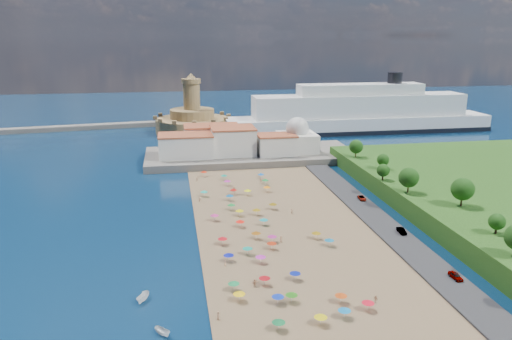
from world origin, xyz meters
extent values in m
plane|color=#071938|center=(0.00, 0.00, 0.00)|extent=(700.00, 700.00, 0.00)
cube|color=#59544C|center=(10.00, 73.00, 1.50)|extent=(90.00, 36.00, 3.00)
cube|color=#59544C|center=(-12.00, 108.00, 1.20)|extent=(18.00, 70.00, 2.40)
cube|color=#59544C|center=(-110.00, 153.00, 1.30)|extent=(199.03, 34.77, 2.60)
cube|color=silver|center=(-18.00, 69.00, 7.50)|extent=(22.00, 14.00, 9.00)
cube|color=silver|center=(2.00, 71.00, 8.50)|extent=(18.00, 16.00, 11.00)
cube|color=silver|center=(20.00, 67.00, 7.00)|extent=(16.00, 12.00, 8.00)
cube|color=silver|center=(-6.00, 83.00, 8.00)|extent=(24.00, 14.00, 10.00)
cube|color=silver|center=(30.00, 71.00, 7.00)|extent=(16.00, 16.00, 8.00)
sphere|color=silver|center=(30.00, 71.00, 13.00)|extent=(10.00, 10.00, 10.00)
cylinder|color=silver|center=(30.00, 71.00, 16.80)|extent=(1.20, 1.20, 1.60)
cylinder|color=#A28051|center=(-12.00, 138.00, 4.00)|extent=(40.00, 40.00, 8.00)
cylinder|color=#A28051|center=(-12.00, 138.00, 10.50)|extent=(24.00, 24.00, 5.00)
cylinder|color=#A28051|center=(-12.00, 138.00, 20.00)|extent=(9.00, 9.00, 14.00)
cylinder|color=#A28051|center=(-12.00, 138.00, 28.20)|extent=(10.40, 10.40, 2.40)
cone|color=#A28051|center=(-12.00, 138.00, 30.90)|extent=(6.00, 6.00, 3.00)
cube|color=black|center=(78.83, 124.74, 1.19)|extent=(148.33, 22.62, 2.39)
cube|color=white|center=(78.83, 124.74, 4.42)|extent=(147.33, 22.21, 8.83)
cube|color=white|center=(78.83, 124.74, 14.72)|extent=(117.87, 18.16, 11.78)
cube|color=white|center=(78.83, 124.74, 23.56)|extent=(68.77, 14.03, 5.89)
cylinder|color=black|center=(98.46, 124.82, 29.45)|extent=(7.85, 7.85, 5.89)
cylinder|color=gray|center=(7.67, 24.33, 1.25)|extent=(0.07, 0.07, 2.00)
cone|color=orange|center=(7.67, 24.33, 2.15)|extent=(2.50, 2.50, 0.60)
cylinder|color=gray|center=(-1.36, -48.02, 1.25)|extent=(0.07, 0.07, 2.00)
cone|color=#257915|center=(-1.36, -48.02, 2.15)|extent=(2.50, 2.50, 0.60)
cylinder|color=gray|center=(0.58, 21.68, 1.25)|extent=(0.07, 0.07, 2.00)
cone|color=#E0E40C|center=(0.58, 21.68, 2.15)|extent=(2.50, 2.50, 0.60)
cylinder|color=gray|center=(-5.33, -40.14, 1.25)|extent=(0.07, 0.07, 2.00)
cone|color=#A50D15|center=(-5.33, -40.14, 2.15)|extent=(2.50, 2.50, 0.60)
cylinder|color=gray|center=(0.86, -6.02, 1.25)|extent=(0.07, 0.07, 2.00)
cone|color=teal|center=(0.86, -6.02, 2.15)|extent=(2.50, 2.50, 0.60)
cylinder|color=gray|center=(8.73, 32.83, 1.25)|extent=(0.07, 0.07, 2.00)
cone|color=#14732E|center=(8.73, 32.83, 2.15)|extent=(2.50, 2.50, 0.60)
cylinder|color=gray|center=(-0.21, -22.40, 1.25)|extent=(0.07, 0.07, 2.00)
cone|color=#AB2A0D|center=(-0.21, -22.40, 2.15)|extent=(2.50, 2.50, 0.60)
cylinder|color=gray|center=(-13.84, 22.76, 1.25)|extent=(0.07, 0.07, 2.00)
cone|color=#119C8A|center=(-13.84, 22.76, 2.15)|extent=(2.50, 2.50, 0.60)
cylinder|color=gray|center=(-4.79, 33.96, 1.25)|extent=(0.07, 0.07, 2.00)
cone|color=#C72AA4|center=(-4.79, 33.96, 2.15)|extent=(2.50, 2.50, 0.60)
cylinder|color=gray|center=(6.10, 6.62, 1.25)|extent=(0.07, 0.07, 2.00)
cone|color=#7B5F0B|center=(6.10, 6.62, 2.15)|extent=(2.50, 2.50, 0.60)
cylinder|color=gray|center=(0.80, -18.13, 1.25)|extent=(0.07, 0.07, 2.00)
cone|color=#A2227B|center=(0.80, -18.13, 2.15)|extent=(2.50, 2.50, 0.60)
cylinder|color=gray|center=(-2.90, -15.23, 1.25)|extent=(0.07, 0.07, 2.00)
cone|color=#854B0C|center=(-2.90, -15.23, 2.15)|extent=(2.50, 2.50, 0.60)
cylinder|color=gray|center=(12.64, -17.90, 1.25)|extent=(0.07, 0.07, 2.00)
cone|color=#936E0D|center=(12.64, -17.90, 2.15)|extent=(2.50, 2.50, 0.60)
cylinder|color=gray|center=(-11.92, -17.44, 1.25)|extent=(0.07, 0.07, 2.00)
cone|color=#B60E17|center=(-11.92, -17.44, 2.15)|extent=(2.50, 2.50, 0.60)
cylinder|color=gray|center=(-4.79, 2.55, 1.25)|extent=(0.07, 0.07, 2.00)
cone|color=#D8C90B|center=(-4.79, 2.55, 2.15)|extent=(2.50, 2.50, 0.60)
cylinder|color=gray|center=(-11.61, -45.86, 1.25)|extent=(0.07, 0.07, 2.00)
cone|color=yellow|center=(-11.61, -45.86, 2.15)|extent=(2.50, 2.50, 0.60)
cylinder|color=gray|center=(-6.57, 8.13, 1.25)|extent=(0.07, 0.07, 2.00)
cone|color=#15782E|center=(-6.57, 8.13, 2.15)|extent=(2.50, 2.50, 0.60)
cylinder|color=gray|center=(-4.19, -48.23, 1.25)|extent=(0.07, 0.07, 2.00)
cone|color=#0D2CB5|center=(-4.19, -48.23, 2.15)|extent=(2.50, 2.50, 0.60)
cylinder|color=gray|center=(-12.19, 47.54, 1.25)|extent=(0.07, 0.07, 2.00)
cone|color=red|center=(-12.19, 47.54, 2.15)|extent=(2.50, 2.50, 0.60)
cylinder|color=gray|center=(-11.55, -27.41, 1.25)|extent=(0.07, 0.07, 2.00)
cone|color=#0C15A1|center=(-11.55, -27.41, 2.15)|extent=(2.50, 2.50, 0.60)
cylinder|color=gray|center=(-5.86, -6.28, 1.25)|extent=(0.07, 0.07, 2.00)
cone|color=red|center=(-5.86, -6.28, 2.15)|extent=(2.50, 2.50, 0.60)
cylinder|color=gray|center=(-5.98, 17.22, 1.25)|extent=(0.07, 0.07, 2.00)
cone|color=#0B5695|center=(-5.98, 17.22, 2.15)|extent=(2.50, 2.50, 0.60)
cylinder|color=gray|center=(0.23, 2.38, 1.25)|extent=(0.07, 0.07, 2.00)
cone|color=#93710D|center=(0.23, 2.38, 2.15)|extent=(2.50, 2.50, 0.60)
cylinder|color=gray|center=(-5.17, 41.30, 1.25)|extent=(0.07, 0.07, 2.00)
cone|color=#0E866E|center=(-5.17, 41.30, 2.15)|extent=(2.50, 2.50, 0.60)
cylinder|color=gray|center=(-12.42, -0.09, 1.25)|extent=(0.07, 0.07, 2.00)
cone|color=#C1297E|center=(-12.42, -0.09, 2.15)|extent=(2.50, 2.50, 0.60)
cylinder|color=gray|center=(1.62, -39.07, 1.25)|extent=(0.07, 0.07, 2.00)
cone|color=#0B1B92|center=(1.62, -39.07, 2.15)|extent=(2.50, 2.50, 0.60)
cylinder|color=gray|center=(8.52, 40.60, 1.25)|extent=(0.07, 0.07, 2.00)
cone|color=#0D54B0|center=(8.52, 40.60, 2.15)|extent=(2.50, 2.50, 0.60)
cylinder|color=gray|center=(-12.15, -41.39, 1.25)|extent=(0.07, 0.07, 2.00)
cone|color=#167E41|center=(-12.15, -41.39, 2.15)|extent=(2.50, 2.50, 0.60)
cylinder|color=gray|center=(-4.00, 23.22, 1.25)|extent=(0.07, 0.07, 2.00)
cone|color=#A5110D|center=(-4.00, 23.22, 2.15)|extent=(2.50, 2.50, 0.60)
cylinder|color=gray|center=(-6.59, -24.38, 1.25)|extent=(0.07, 0.07, 2.00)
cone|color=#0F927A|center=(-6.59, -24.38, 2.15)|extent=(2.50, 2.50, 0.60)
cylinder|color=gray|center=(-5.98, -57.16, 1.25)|extent=(0.07, 0.07, 2.00)
cone|color=#126835|center=(-5.98, -57.16, 2.15)|extent=(2.50, 2.50, 0.60)
cylinder|color=gray|center=(2.01, -56.83, 1.25)|extent=(0.07, 0.07, 2.00)
cone|color=#D6C40B|center=(2.01, -56.83, 2.15)|extent=(2.50, 2.50, 0.60)
cylinder|color=gray|center=(-4.27, -29.64, 1.25)|extent=(0.07, 0.07, 2.00)
cone|color=#BA27AC|center=(-4.27, -29.64, 2.15)|extent=(2.50, 2.50, 0.60)
cylinder|color=gray|center=(7.09, -55.37, 1.25)|extent=(0.07, 0.07, 2.00)
cone|color=#0E75BC|center=(7.09, -55.37, 2.15)|extent=(2.50, 2.50, 0.60)
cylinder|color=gray|center=(12.52, -53.52, 1.25)|extent=(0.07, 0.07, 2.00)
cone|color=red|center=(12.52, -53.52, 2.15)|extent=(2.50, 2.50, 0.60)
cylinder|color=gray|center=(8.28, -49.97, 1.25)|extent=(0.07, 0.07, 2.00)
cone|color=#BB400F|center=(8.28, -49.97, 2.15)|extent=(2.50, 2.50, 0.60)
cylinder|color=gray|center=(14.58, -22.92, 1.25)|extent=(0.07, 0.07, 2.00)
cone|color=#0F6490|center=(14.58, -22.92, 2.15)|extent=(2.50, 2.50, 0.60)
imported|color=tan|center=(7.64, 35.20, 1.17)|extent=(1.21, 1.36, 1.83)
imported|color=tan|center=(-12.68, -30.04, 1.11)|extent=(0.68, 0.75, 1.72)
imported|color=tan|center=(-3.39, 26.49, 1.15)|extent=(1.10, 1.03, 1.80)
imported|color=tan|center=(-16.41, -51.87, 1.10)|extent=(0.98, 0.86, 1.70)
imported|color=tan|center=(10.86, 1.46, 1.11)|extent=(0.71, 0.75, 1.73)
imported|color=tan|center=(-15.14, 41.25, 1.04)|extent=(0.53, 0.97, 1.58)
imported|color=tan|center=(-7.53, -40.41, 1.13)|extent=(1.71, 0.91, 1.76)
imported|color=tan|center=(15.19, -51.06, 1.07)|extent=(0.85, 1.03, 1.64)
imported|color=tan|center=(-15.57, 17.31, 1.13)|extent=(1.25, 1.27, 1.75)
imported|color=tan|center=(3.12, -18.31, 1.13)|extent=(0.74, 0.96, 1.75)
imported|color=white|center=(-26.69, -54.96, 0.72)|extent=(3.51, 3.73, 1.44)
imported|color=white|center=(-30.68, -42.35, 0.83)|extent=(3.23, 4.57, 1.66)
imported|color=gray|center=(36.00, -45.20, 1.39)|extent=(1.80, 4.12, 1.38)
imported|color=gray|center=(36.00, -18.96, 1.39)|extent=(1.68, 4.26, 1.38)
imported|color=gray|center=(36.00, 9.59, 1.31)|extent=(2.37, 4.55, 1.23)
cylinder|color=#382314|center=(51.93, -35.03, 7.10)|extent=(0.50, 0.50, 2.21)
sphere|color=#14380F|center=(51.93, -35.03, 9.09)|extent=(3.97, 3.97, 3.97)
cylinder|color=#382314|center=(55.00, -15.22, 7.76)|extent=(0.50, 0.50, 3.52)
sphere|color=#14380F|center=(55.00, -15.22, 10.93)|extent=(6.34, 6.34, 6.34)
cylinder|color=#382314|center=(46.07, -1.12, 7.69)|extent=(0.50, 0.50, 3.37)
sphere|color=#14380F|center=(46.07, -1.12, 10.72)|extent=(6.07, 6.07, 6.07)
cylinder|color=#382314|center=(44.15, 12.94, 7.17)|extent=(0.50, 0.50, 2.35)
sphere|color=#14380F|center=(44.15, 12.94, 9.29)|extent=(4.23, 4.23, 4.23)
cylinder|color=#382314|center=(49.94, 26.30, 7.20)|extent=(0.50, 0.50, 2.40)
sphere|color=#14380F|center=(49.94, 26.30, 9.36)|extent=(4.32, 4.32, 4.32)
cylinder|color=#382314|center=(46.88, 44.82, 7.50)|extent=(0.50, 0.50, 3.00)
sphere|color=#14380F|center=(46.88, 44.82, 10.21)|extent=(5.41, 5.41, 5.41)
camera|label=1|loc=(-23.51, -134.95, 51.89)|focal=35.00mm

